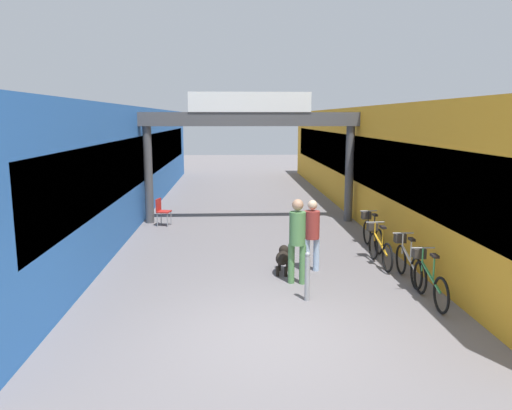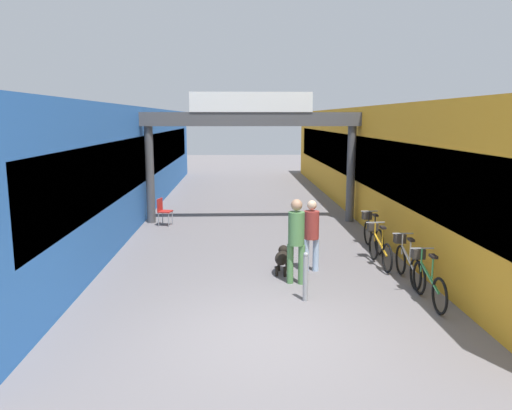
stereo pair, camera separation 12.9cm
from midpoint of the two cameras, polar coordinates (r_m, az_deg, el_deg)
name	(u,v)px [view 2 (the right image)]	position (r m, az deg, el deg)	size (l,w,h in m)	color
ground_plane	(267,335)	(8.32, 1.78, -14.64)	(80.00, 80.00, 0.00)	slate
storefront_left	(111,161)	(19.16, -16.01, 4.91)	(3.00, 26.00, 3.82)	blue
storefront_right	(385,160)	(19.45, 14.69, 5.04)	(3.00, 26.00, 3.82)	gold
arcade_sign_gateway	(251,130)	(16.50, -0.34, 8.57)	(7.40, 0.47, 4.29)	#4C4C4F
pedestrian_with_dog	(296,235)	(10.44, 4.97, -3.48)	(0.42, 0.42, 1.81)	#4C7F47
pedestrian_companion	(311,231)	(11.33, 6.67, -2.99)	(0.42, 0.42, 1.65)	#A5BFE0
dog_on_leash	(282,257)	(11.31, 3.34, -5.97)	(0.44, 0.82, 0.58)	black
bicycle_green_nearest	(427,279)	(10.12, 19.31, -8.03)	(0.46, 1.69, 0.98)	black
bicycle_silver_second	(406,261)	(11.27, 17.13, -6.09)	(0.46, 1.69, 0.98)	black
bicycle_orange_third	(379,247)	(12.28, 14.15, -4.63)	(0.46, 1.69, 0.98)	black
bicycle_black_farthest	(372,232)	(13.73, 13.39, -3.07)	(0.46, 1.69, 0.98)	black
bollard_post_metal	(306,276)	(9.63, 6.08, -8.09)	(0.10, 0.10, 0.96)	gray
cafe_chair_red_nearer	(163,209)	(16.43, -10.38, -0.48)	(0.48, 0.48, 0.89)	gray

